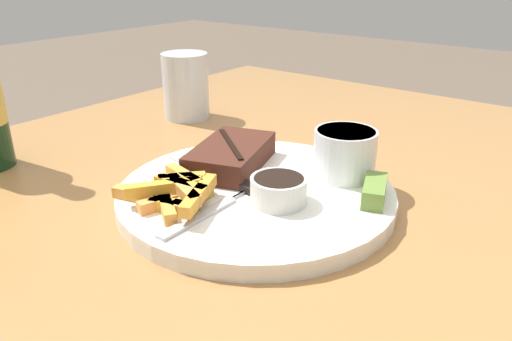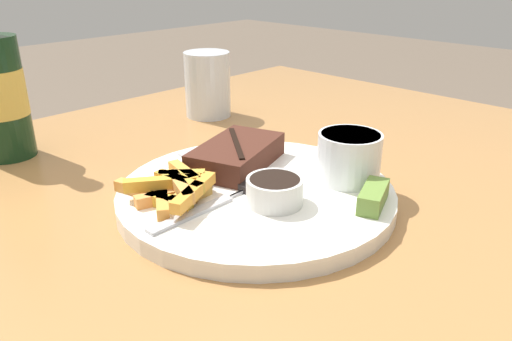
{
  "view_description": "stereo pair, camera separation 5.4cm",
  "coord_description": "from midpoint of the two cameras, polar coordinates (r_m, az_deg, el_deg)",
  "views": [
    {
      "loc": [
        -0.39,
        -0.3,
        1.01
      ],
      "look_at": [
        0.0,
        0.0,
        0.8
      ],
      "focal_mm": 35.0,
      "sensor_mm": 36.0,
      "label": 1
    },
    {
      "loc": [
        -0.36,
        -0.34,
        1.01
      ],
      "look_at": [
        0.0,
        0.0,
        0.8
      ],
      "focal_mm": 35.0,
      "sensor_mm": 36.0,
      "label": 2
    }
  ],
  "objects": [
    {
      "name": "dining_table",
      "position": [
        0.6,
        -2.61,
        -11.51
      ],
      "size": [
        1.16,
        0.95,
        0.76
      ],
      "color": "#A87542",
      "rests_on": "ground_plane"
    },
    {
      "name": "dinner_plate",
      "position": [
        0.55,
        -2.8,
        -2.84
      ],
      "size": [
        0.3,
        0.3,
        0.02
      ],
      "color": "white",
      "rests_on": "dining_table"
    },
    {
      "name": "steak_portion",
      "position": [
        0.6,
        -5.47,
        1.69
      ],
      "size": [
        0.14,
        0.11,
        0.03
      ],
      "color": "#472319",
      "rests_on": "dinner_plate"
    },
    {
      "name": "fries_pile",
      "position": [
        0.52,
        -11.99,
        -2.54
      ],
      "size": [
        0.1,
        0.12,
        0.02
      ],
      "color": "gold",
      "rests_on": "dinner_plate"
    },
    {
      "name": "coleslaw_cup",
      "position": [
        0.57,
        7.48,
        2.21
      ],
      "size": [
        0.07,
        0.07,
        0.05
      ],
      "color": "white",
      "rests_on": "dinner_plate"
    },
    {
      "name": "dipping_sauce_cup",
      "position": [
        0.51,
        -0.44,
        -2.19
      ],
      "size": [
        0.06,
        0.06,
        0.03
      ],
      "color": "silver",
      "rests_on": "dinner_plate"
    },
    {
      "name": "pickle_spear",
      "position": [
        0.52,
        10.56,
        -2.37
      ],
      "size": [
        0.06,
        0.04,
        0.02
      ],
      "color": "olive",
      "rests_on": "dinner_plate"
    },
    {
      "name": "fork_utensil",
      "position": [
        0.49,
        -8.81,
        -4.92
      ],
      "size": [
        0.13,
        0.01,
        0.0
      ],
      "rotation": [
        0.0,
        0.0,
        6.29
      ],
      "color": "#B7B7BC",
      "rests_on": "dinner_plate"
    },
    {
      "name": "knife_utensil",
      "position": [
        0.56,
        -6.31,
        -0.93
      ],
      "size": [
        0.04,
        0.17,
        0.01
      ],
      "rotation": [
        0.0,
        0.0,
        1.42
      ],
      "color": "#B7B7BC",
      "rests_on": "dinner_plate"
    },
    {
      "name": "drinking_glass",
      "position": [
        0.85,
        -9.87,
        9.48
      ],
      "size": [
        0.08,
        0.08,
        0.11
      ],
      "color": "silver",
      "rests_on": "dining_table"
    }
  ]
}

